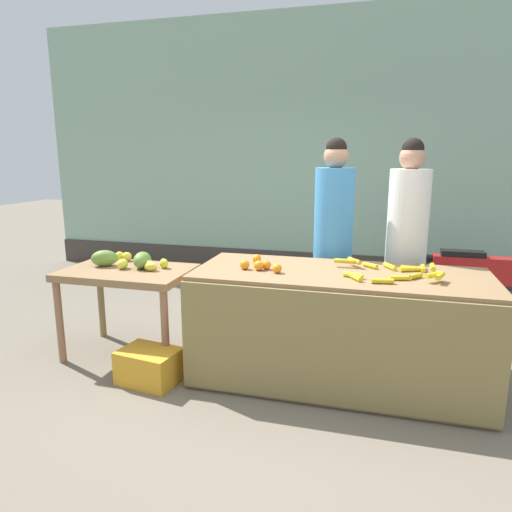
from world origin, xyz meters
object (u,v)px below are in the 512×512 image
Objects in this scene: vendor_woman_blue_shirt at (333,244)px; produce_sack at (238,314)px; produce_crate at (149,366)px; vendor_woman_white_shirt at (406,248)px; parked_motorcycle at (470,279)px.

produce_sack is (-0.87, -0.04, -0.71)m from vendor_woman_blue_shirt.
vendor_woman_blue_shirt is 4.21× the size of produce_crate.
vendor_woman_blue_shirt is at bearing -176.87° from vendor_woman_white_shirt.
vendor_woman_white_shirt reaches higher than produce_crate.
parked_motorcycle is (0.75, 1.18, -0.53)m from vendor_woman_white_shirt.
produce_crate is at bearing -138.50° from parked_motorcycle.
produce_crate is at bearing -109.91° from produce_sack.
vendor_woman_blue_shirt reaches higher than produce_sack.
vendor_woman_blue_shirt is 0.62m from vendor_woman_white_shirt.
parked_motorcycle is 2.57m from produce_sack.
vendor_woman_white_shirt is 4.11× the size of produce_sack.
produce_crate is (-1.25, -1.10, -0.81)m from vendor_woman_blue_shirt.
parked_motorcycle is 3.64× the size of produce_crate.
vendor_woman_white_shirt is 2.33m from produce_crate.
produce_sack is at bearing -177.05° from vendor_woman_blue_shirt.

